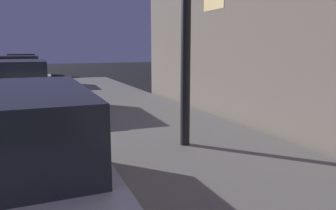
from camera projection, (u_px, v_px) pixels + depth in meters
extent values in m
cylinder|color=black|center=(82.00, 160.00, 4.15)|extent=(0.23, 0.66, 0.66)
cube|color=silver|center=(17.00, 92.00, 8.79)|extent=(2.02, 4.41, 0.64)
cube|color=#1E2328|center=(16.00, 71.00, 8.75)|extent=(1.71, 2.42, 0.56)
cylinder|color=black|center=(52.00, 93.00, 10.39)|extent=(0.25, 0.67, 0.66)
cylinder|color=black|center=(55.00, 107.00, 7.92)|extent=(0.25, 0.67, 0.66)
cube|color=maroon|center=(21.00, 75.00, 14.73)|extent=(1.97, 4.41, 0.64)
cube|color=#1E2328|center=(20.00, 62.00, 14.53)|extent=(1.65, 2.02, 0.56)
cylinder|color=black|center=(3.00, 78.00, 15.70)|extent=(0.25, 0.67, 0.66)
cylinder|color=black|center=(43.00, 77.00, 16.32)|extent=(0.25, 0.67, 0.66)
cylinder|color=black|center=(42.00, 82.00, 13.85)|extent=(0.25, 0.67, 0.66)
cube|color=#19592D|center=(23.00, 67.00, 20.43)|extent=(1.84, 4.34, 0.64)
cube|color=#1E2328|center=(22.00, 58.00, 20.20)|extent=(1.58, 2.15, 0.56)
cylinder|color=black|center=(10.00, 70.00, 21.37)|extent=(0.24, 0.67, 0.66)
cylinder|color=black|center=(38.00, 70.00, 22.01)|extent=(0.24, 0.67, 0.66)
cylinder|color=black|center=(6.00, 73.00, 18.93)|extent=(0.24, 0.67, 0.66)
cylinder|color=black|center=(38.00, 72.00, 19.58)|extent=(0.24, 0.67, 0.66)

